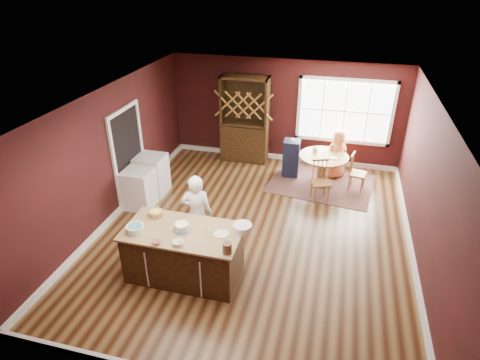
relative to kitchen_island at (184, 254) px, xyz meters
name	(u,v)px	position (x,y,z in m)	size (l,w,h in m)	color
room_shell	(256,171)	(0.87, 1.56, 0.91)	(7.00, 7.00, 7.00)	brown
window	(345,111)	(2.37, 5.03, 1.06)	(2.36, 0.10, 1.66)	white
doorway	(129,157)	(-2.10, 2.16, 0.59)	(0.08, 1.26, 2.13)	white
kitchen_island	(184,254)	(0.00, 0.00, 0.00)	(1.93, 1.01, 0.92)	black
dining_table	(323,164)	(2.01, 3.89, 0.10)	(1.17, 1.17, 0.75)	brown
baker	(197,214)	(-0.03, 0.73, 0.33)	(0.56, 0.37, 1.55)	white
layer_cake	(182,227)	(-0.01, 0.01, 0.54)	(0.31, 0.31, 0.13)	white
bowl_blue	(135,229)	(-0.72, -0.21, 0.54)	(0.29, 0.29, 0.11)	silver
bowl_yellow	(156,213)	(-0.60, 0.30, 0.53)	(0.24, 0.24, 0.09)	olive
bowl_pink	(156,243)	(-0.26, -0.43, 0.51)	(0.14, 0.14, 0.05)	silver
bowl_olive	(178,243)	(0.08, -0.37, 0.51)	(0.17, 0.17, 0.06)	beige
drinking_glass	(206,231)	(0.41, -0.01, 0.55)	(0.07, 0.07, 0.14)	white
dinner_plate	(221,234)	(0.65, 0.06, 0.49)	(0.25, 0.25, 0.02)	#FFE5AA
white_tub	(242,227)	(0.94, 0.26, 0.53)	(0.31, 0.31, 0.11)	silver
stoneware_crock	(227,248)	(0.86, -0.36, 0.57)	(0.14, 0.14, 0.17)	brown
rug	(321,183)	(2.01, 3.89, -0.43)	(2.40, 1.85, 0.01)	brown
chair_east	(358,172)	(2.83, 3.81, 0.01)	(0.38, 0.36, 0.91)	brown
chair_south	(321,181)	(2.02, 3.11, 0.04)	(0.40, 0.38, 0.96)	brown
chair_north	(337,156)	(2.30, 4.60, 0.02)	(0.38, 0.37, 0.92)	#955934
seated_woman	(337,154)	(2.31, 4.37, 0.18)	(0.60, 0.39, 1.23)	#F4864E
high_chair	(291,157)	(1.21, 4.17, 0.05)	(0.39, 0.39, 0.98)	black
toddler	(294,144)	(1.26, 4.24, 0.37)	(0.18, 0.14, 0.26)	#8CA5BF
table_plate	(334,158)	(2.24, 3.80, 0.32)	(0.19, 0.19, 0.01)	beige
table_cup	(315,150)	(1.79, 4.07, 0.36)	(0.12, 0.12, 0.10)	white
hutch	(245,120)	(-0.14, 4.78, 0.70)	(1.24, 0.52, 2.28)	#3E2618
washer	(139,189)	(-1.77, 1.84, 0.00)	(0.60, 0.58, 0.88)	white
dryer	(152,175)	(-1.77, 2.48, 0.02)	(0.64, 0.62, 0.92)	silver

